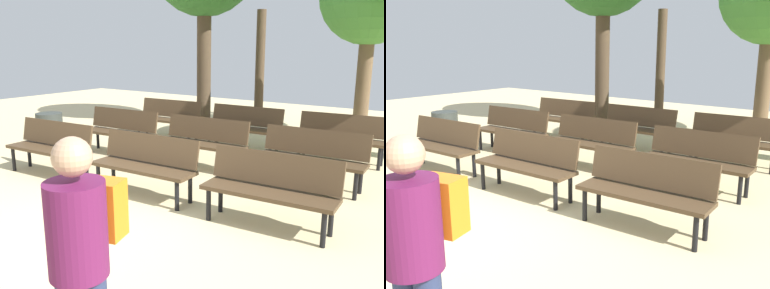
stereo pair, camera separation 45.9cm
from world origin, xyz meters
The scene contains 13 objects.
ground_plane centered at (0.00, 0.00, 0.00)m, with size 24.00×24.00×0.00m, color beige.
bench_r0_c0 centered at (-2.04, 1.50, 0.50)m, with size 1.63×0.57×0.87m.
bench_r0_c1 centered at (-0.05, 1.58, 0.50)m, with size 1.62×0.55×0.87m.
bench_r0_c2 centered at (1.85, 1.63, 0.50)m, with size 1.63×0.58×0.87m.
bench_r1_c0 centered at (-2.05, 3.14, 0.50)m, with size 1.63×0.57×0.87m.
bench_r1_c1 centered at (-0.16, 3.25, 0.50)m, with size 1.62×0.54×0.87m.
bench_r1_c2 centered at (1.76, 3.32, 0.50)m, with size 1.61×0.53×0.87m.
bench_r2_c0 centered at (-2.17, 4.84, 0.50)m, with size 1.63×0.57×0.87m.
bench_r2_c1 centered at (-0.25, 4.91, 0.50)m, with size 1.61×0.51×0.87m.
bench_r2_c2 centered at (1.71, 5.01, 0.50)m, with size 1.63×0.59×0.87m.
tree_1 centered at (-1.72, 8.59, 1.54)m, with size 0.26×0.26×3.09m.
visitor_with_backpack centered at (2.03, -1.34, 0.94)m, with size 0.44×0.59×1.65m.
trash_bin centered at (-3.45, 2.53, 0.38)m, with size 0.53×0.53×0.76m, color #383D38.
Camera 2 is at (4.17, -2.52, 2.12)m, focal length 39.75 mm.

